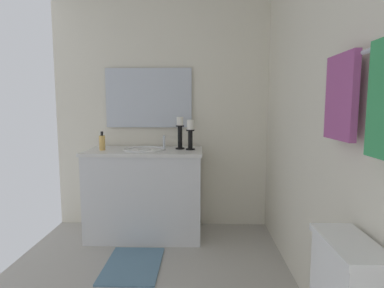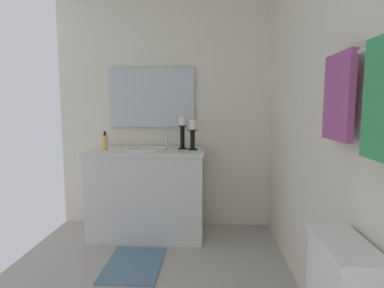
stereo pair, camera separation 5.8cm
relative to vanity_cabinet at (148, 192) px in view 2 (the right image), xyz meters
name	(u,v)px [view 2 (the right image)]	position (x,y,z in m)	size (l,w,h in m)	color
wall_back	(332,116)	(1.26, 1.26, 0.79)	(3.17, 0.04, 2.45)	silver
wall_left	(165,111)	(-0.33, 0.14, 0.79)	(0.04, 2.26, 2.45)	silver
vanity_cabinet	(148,192)	(0.00, 0.00, 0.00)	(0.58, 1.12, 0.86)	silver
sink_basin	(147,153)	(0.00, 0.00, 0.39)	(0.40, 0.40, 0.24)	white
mirror	(152,98)	(-0.28, 0.00, 0.93)	(0.02, 0.89, 0.61)	silver
candle_holder_tall	(193,134)	(-0.02, 0.44, 0.58)	(0.09, 0.09, 0.29)	black
candle_holder_short	(182,132)	(-0.06, 0.34, 0.60)	(0.09, 0.09, 0.32)	black
soap_bottle	(105,142)	(0.04, -0.40, 0.50)	(0.06, 0.06, 0.18)	#E5B259
towel_bar	(367,49)	(1.72, 1.20, 1.06)	(0.02, 0.02, 0.80)	silver
towel_near_vanity	(338,97)	(1.52, 1.19, 0.89)	(0.28, 0.03, 0.39)	#A54C8C
bath_mat	(134,264)	(0.62, 0.00, -0.42)	(0.60, 0.44, 0.02)	slate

